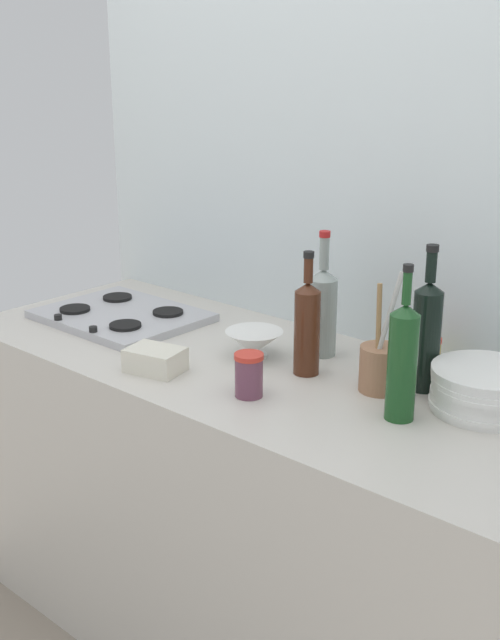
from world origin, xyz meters
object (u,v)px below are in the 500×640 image
object	(u,v)px
wine_bottle_mid_left	(426,333)
condiment_jar_front	(249,375)
wine_bottle_mid_right	(307,326)
wine_bottle_rightmost	(323,310)
butter_dish	(155,360)
utensil_crock	(380,366)
wine_bottle_leftmost	(402,360)
mixing_bowl	(254,343)
stovetop_hob	(121,315)
plate_stack	(486,390)
condiment_jar_rear	(431,353)

from	to	relation	value
wine_bottle_mid_left	condiment_jar_front	size ratio (longest dim) A/B	3.35
wine_bottle_mid_right	wine_bottle_rightmost	size ratio (longest dim) A/B	0.94
butter_dish	utensil_crock	bearing A→B (deg)	28.42
wine_bottle_mid_left	wine_bottle_mid_right	bearing A→B (deg)	-158.85
wine_bottle_leftmost	mixing_bowl	size ratio (longest dim) A/B	2.26
mixing_bowl	utensil_crock	world-z (taller)	utensil_crock
utensil_crock	condiment_jar_front	xyz separation A→B (m)	(-0.22, -0.24, -0.01)
stovetop_hob	wine_bottle_mid_left	bearing A→B (deg)	7.85
mixing_bowl	wine_bottle_mid_left	bearing A→B (deg)	13.31
plate_stack	wine_bottle_leftmost	xyz separation A→B (m)	(-0.12, -0.17, 0.09)
wine_bottle_mid_left	utensil_crock	world-z (taller)	wine_bottle_mid_left
wine_bottle_mid_right	butter_dish	size ratio (longest dim) A/B	2.27
condiment_jar_front	stovetop_hob	bearing A→B (deg)	165.39
wine_bottle_mid_right	condiment_jar_front	size ratio (longest dim) A/B	2.98
plate_stack	butter_dish	xyz separation A→B (m)	(-0.75, -0.34, -0.02)
condiment_jar_front	wine_bottle_leftmost	bearing A→B (deg)	21.03
wine_bottle_leftmost	plate_stack	bearing A→B (deg)	54.23
plate_stack	butter_dish	bearing A→B (deg)	-155.55
plate_stack	butter_dish	size ratio (longest dim) A/B	1.83
utensil_crock	wine_bottle_rightmost	bearing A→B (deg)	156.95
wine_bottle_leftmost	wine_bottle_mid_right	xyz separation A→B (m)	(-0.32, 0.08, -0.01)
butter_dish	utensil_crock	xyz separation A→B (m)	(0.51, 0.27, 0.03)
plate_stack	wine_bottle_leftmost	size ratio (longest dim) A/B	0.73
wine_bottle_rightmost	condiment_jar_front	bearing A→B (deg)	-83.77
utensil_crock	condiment_jar_front	size ratio (longest dim) A/B	2.82
plate_stack	wine_bottle_rightmost	world-z (taller)	wine_bottle_rightmost
mixing_bowl	condiment_jar_rear	bearing A→B (deg)	30.28
wine_bottle_mid_right	mixing_bowl	distance (m)	0.20
wine_bottle_mid_right	stovetop_hob	bearing A→B (deg)	-177.75
stovetop_hob	wine_bottle_mid_right	world-z (taller)	wine_bottle_mid_right
condiment_jar_front	wine_bottle_rightmost	bearing A→B (deg)	96.23
stovetop_hob	wine_bottle_mid_left	size ratio (longest dim) A/B	1.33
wine_bottle_mid_left	mixing_bowl	xyz separation A→B (m)	(-0.46, -0.11, -0.10)
condiment_jar_front	condiment_jar_rear	size ratio (longest dim) A/B	1.25
stovetop_hob	mixing_bowl	xyz separation A→B (m)	(0.53, 0.03, 0.03)
plate_stack	wine_bottle_mid_right	world-z (taller)	wine_bottle_mid_right
mixing_bowl	butter_dish	world-z (taller)	mixing_bowl
mixing_bowl	condiment_jar_rear	world-z (taller)	condiment_jar_rear
wine_bottle_mid_left	mixing_bowl	bearing A→B (deg)	-166.69
wine_bottle_leftmost	mixing_bowl	distance (m)	0.52
plate_stack	utensil_crock	xyz separation A→B (m)	(-0.24, -0.07, 0.01)
plate_stack	mixing_bowl	xyz separation A→B (m)	(-0.63, -0.10, -0.01)
wine_bottle_mid_left	utensil_crock	size ratio (longest dim) A/B	1.19
wine_bottle_mid_right	plate_stack	bearing A→B (deg)	12.02
butter_dish	condiment_jar_front	world-z (taller)	condiment_jar_front
plate_stack	butter_dish	world-z (taller)	plate_stack
stovetop_hob	butter_dish	world-z (taller)	butter_dish
plate_stack	wine_bottle_rightmost	distance (m)	0.51
plate_stack	condiment_jar_rear	size ratio (longest dim) A/B	3.01
wine_bottle_mid_left	wine_bottle_mid_right	world-z (taller)	wine_bottle_mid_left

